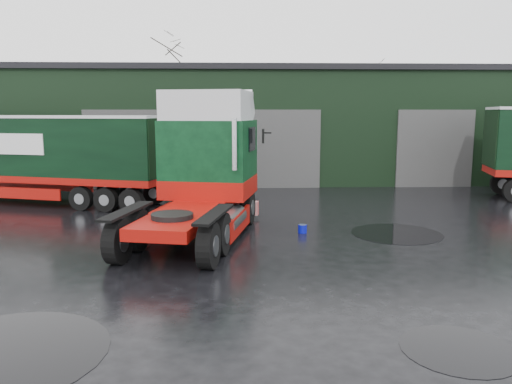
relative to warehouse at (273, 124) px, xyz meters
The scene contains 9 objects.
ground 20.35m from the warehouse, 95.71° to the right, with size 100.00×100.00×0.00m, color black.
warehouse is the anchor object (origin of this frame).
hero_tractor 17.20m from the warehouse, 102.18° to the right, with size 3.14×7.41×4.60m, color black, non-canonical shape.
trailer_left 14.91m from the warehouse, 137.70° to the right, with size 2.48×12.14×3.77m, color silver, non-canonical shape.
wash_bucket 16.22m from the warehouse, 90.61° to the right, with size 0.28×0.28×0.27m, color #070BA1.
tree_back_a 12.90m from the warehouse, 128.66° to the left, with size 4.40×4.40×9.50m, color black, non-canonical shape.
tree_back_b 12.82m from the warehouse, 51.34° to the left, with size 4.40×4.40×7.50m, color black, non-canonical shape.
puddle_1 16.71m from the warehouse, 80.04° to the right, with size 2.89×2.89×0.01m, color black.
puddle_3 24.29m from the warehouse, 86.80° to the right, with size 1.90×1.90×0.01m, color black.
Camera 1 is at (-0.27, -11.57, 3.83)m, focal length 35.00 mm.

